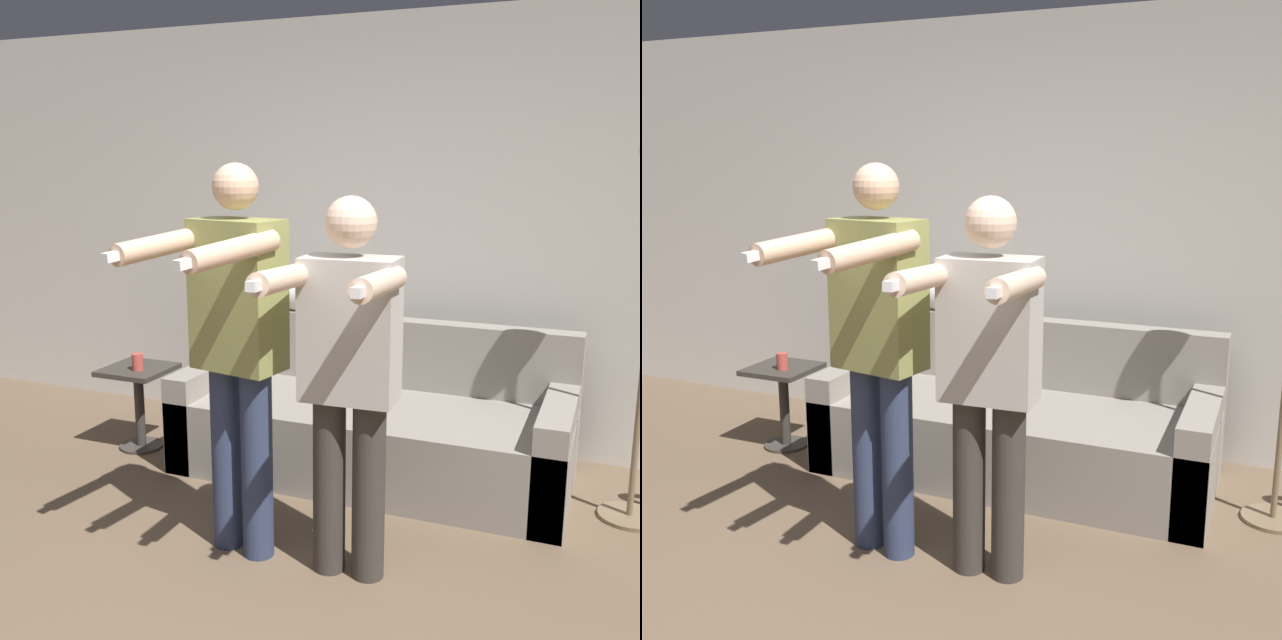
{
  "view_description": "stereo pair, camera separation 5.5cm",
  "coord_description": "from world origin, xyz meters",
  "views": [
    {
      "loc": [
        1.25,
        -1.83,
        1.76
      ],
      "look_at": [
        -0.1,
        1.45,
        0.99
      ],
      "focal_mm": 42.0,
      "sensor_mm": 36.0,
      "label": 1
    },
    {
      "loc": [
        1.3,
        -1.81,
        1.76
      ],
      "look_at": [
        -0.1,
        1.45,
        0.99
      ],
      "focal_mm": 42.0,
      "sensor_mm": 36.0,
      "label": 2
    }
  ],
  "objects": [
    {
      "name": "cup",
      "position": [
        -1.41,
        1.74,
        0.56
      ],
      "size": [
        0.07,
        0.07,
        0.1
      ],
      "color": "#B7473D",
      "rests_on": "side_table"
    },
    {
      "name": "person_right",
      "position": [
        0.24,
        0.91,
        0.93
      ],
      "size": [
        0.49,
        0.69,
        1.62
      ],
      "rotation": [
        0.0,
        0.0,
        0.06
      ],
      "color": "#38332D",
      "rests_on": "ground_plane"
    },
    {
      "name": "person_left",
      "position": [
        -0.27,
        0.92,
        0.99
      ],
      "size": [
        0.54,
        0.73,
        1.74
      ],
      "rotation": [
        0.0,
        0.0,
        -0.18
      ],
      "color": "#2D3856",
      "rests_on": "ground_plane"
    },
    {
      "name": "couch",
      "position": [
        -0.0,
        2.0,
        0.27
      ],
      "size": [
        2.17,
        0.9,
        0.83
      ],
      "color": "gray",
      "rests_on": "ground_plane"
    },
    {
      "name": "side_table",
      "position": [
        -1.45,
        1.79,
        0.36
      ],
      "size": [
        0.38,
        0.38,
        0.51
      ],
      "color": "#38332D",
      "rests_on": "ground_plane"
    },
    {
      "name": "wall_back",
      "position": [
        0.0,
        2.63,
        1.3
      ],
      "size": [
        10.0,
        0.05,
        2.6
      ],
      "color": "beige",
      "rests_on": "ground_plane"
    },
    {
      "name": "cat",
      "position": [
        -0.57,
        2.34,
        0.92
      ],
      "size": [
        0.53,
        0.13,
        0.2
      ],
      "color": "silver",
      "rests_on": "couch"
    }
  ]
}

